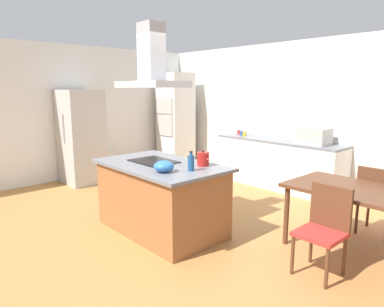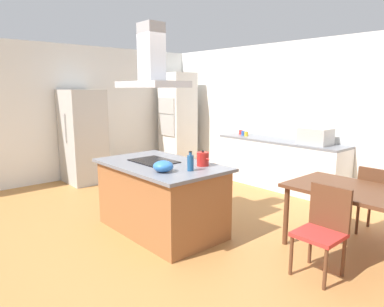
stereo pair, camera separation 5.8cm
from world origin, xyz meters
name	(u,v)px [view 1 (the left image)]	position (x,y,z in m)	size (l,w,h in m)	color
ground	(236,205)	(0.00, 1.50, 0.00)	(16.00, 16.00, 0.00)	#AD753D
wall_back	(299,115)	(0.00, 3.25, 1.35)	(7.20, 0.10, 2.70)	white
wall_left	(101,111)	(-3.45, 1.00, 1.35)	(0.10, 8.80, 2.70)	white
kitchen_island	(161,197)	(0.00, 0.00, 0.45)	(1.72, 1.04, 0.90)	#995B33
cooktop	(154,161)	(-0.15, 0.00, 0.91)	(0.60, 0.44, 0.01)	black
tea_kettle	(203,159)	(0.46, 0.31, 0.99)	(0.20, 0.15, 0.20)	#B21E19
olive_oil_bottle	(191,163)	(0.56, 0.02, 1.00)	(0.08, 0.08, 0.23)	navy
mixing_bowl	(164,166)	(0.39, -0.25, 0.96)	(0.24, 0.24, 0.13)	#2D6BB7
back_counter	(277,163)	(-0.19, 2.88, 0.45)	(2.50, 0.62, 0.90)	silver
countertop_microwave	(314,136)	(0.52, 2.88, 1.04)	(0.50, 0.38, 0.28)	#B2AFAA
coffee_mug_red	(239,132)	(-1.20, 2.95, 0.95)	(0.08, 0.08, 0.09)	red
coffee_mug_blue	(242,133)	(-1.05, 2.86, 0.95)	(0.08, 0.08, 0.09)	#2D56B2
coffee_mug_yellow	(245,134)	(-0.94, 2.82, 0.95)	(0.08, 0.08, 0.09)	gold
wall_oven_stack	(176,120)	(-2.90, 2.65, 1.10)	(0.70, 0.66, 2.20)	silver
refrigerator	(81,137)	(-2.98, 0.32, 0.91)	(0.80, 0.73, 1.82)	#B2AFAA
dining_table	(355,196)	(1.94, 1.23, 0.67)	(1.40, 0.90, 0.75)	#59331E
chair_facing_back_wall	(377,197)	(1.94, 1.89, 0.51)	(0.42, 0.42, 0.89)	red
chair_facing_island	(325,224)	(1.94, 0.56, 0.51)	(0.42, 0.42, 0.89)	red
range_hood	(152,67)	(-0.15, 0.00, 2.10)	(0.90, 0.55, 0.78)	#ADADB2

